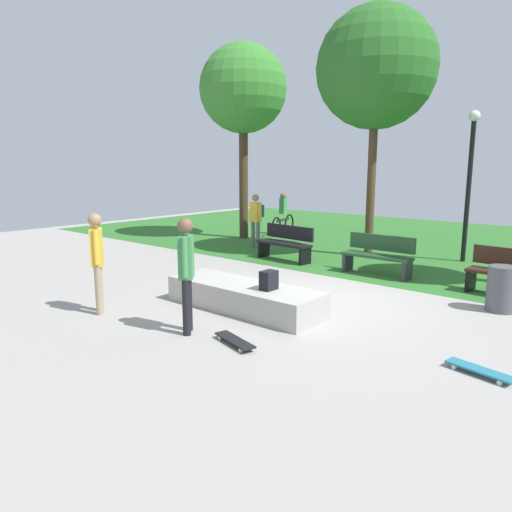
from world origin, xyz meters
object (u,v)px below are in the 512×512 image
Objects in this scene: park_bench_by_oak at (286,242)px; cyclist_on_bicycle at (283,217)px; concrete_ledge at (244,297)px; skateboard_spare at (479,370)px; backpack_on_ledge at (269,280)px; pedestrian_with_backpack at (256,216)px; trash_bin at (502,289)px; skater_watching at (97,255)px; skater_performing_trick at (186,266)px; tree_tall_oak at (376,69)px; lamp_post at (470,170)px; tree_slender_maple at (243,90)px; skateboard_by_ledge at (235,340)px; park_bench_near_lamppost at (378,254)px.

park_bench_by_oak is 4.67m from cyclist_on_bicycle.
skateboard_spare is (3.96, -0.16, -0.16)m from concrete_ledge.
pedestrian_with_backpack reaches higher than backpack_on_ledge.
skater_watching is at bearing -138.71° from trash_bin.
skateboard_spare is (3.80, 1.28, -0.96)m from skater_performing_trick.
skater_watching is 0.26× the size of tree_tall_oak.
tree_slender_maple is at bearing -174.20° from lamp_post.
park_bench_near_lamppost reaches higher than skateboard_by_ledge.
skater_performing_trick is 1.06× the size of park_bench_by_oak.
park_bench_near_lamppost is at bearing 129.63° from skateboard_spare.
skateboard_by_ledge is 8.50m from lamp_post.
tree_tall_oak reaches higher than park_bench_by_oak.
tree_tall_oak is at bearing 82.23° from skater_watching.
lamp_post is at bearing 80.55° from skater_performing_trick.
cyclist_on_bicycle is (-4.97, 7.62, 0.41)m from concrete_ledge.
skateboard_by_ledge is 0.22× the size of lamp_post.
tree_tall_oak is (1.04, 7.63, 3.90)m from skater_watching.
cyclist_on_bicycle reaches higher than park_bench_by_oak.
skater_watching is 1.04× the size of park_bench_by_oak.
concrete_ledge is 9.11m from cyclist_on_bicycle.
concrete_ledge is 0.69m from backpack_on_ledge.
park_bench_near_lamppost reaches higher than concrete_ledge.
skater_watching is at bearing -134.61° from concrete_ledge.
cyclist_on_bicycle is at bearing 123.81° from skateboard_by_ledge.
skater_performing_trick is 0.27× the size of tree_tall_oak.
skater_performing_trick is (0.16, -1.44, 0.79)m from concrete_ledge.
skater_performing_trick is 0.97× the size of cyclist_on_bicycle.
pedestrian_with_backpack is at bearing 163.57° from trash_bin.
skateboard_by_ledge is 6.16m from park_bench_by_oak.
skateboard_by_ledge is 8.12m from pedestrian_with_backpack.
skateboard_spare is at bearing -52.43° from tree_tall_oak.
backpack_on_ledge is 0.39× the size of skateboard_by_ledge.
tree_tall_oak is at bearing 143.21° from trash_bin.
park_bench_by_oak reaches higher than trash_bin.
park_bench_near_lamppost is 6.65m from cyclist_on_bicycle.
park_bench_by_oak is (-2.65, 3.97, -0.13)m from backpack_on_ledge.
lamp_post is at bearing 172.35° from backpack_on_ledge.
tree_tall_oak is at bearing 54.10° from park_bench_by_oak.
trash_bin is (4.13, -3.09, -4.50)m from tree_tall_oak.
backpack_on_ledge is at bearing -135.76° from trash_bin.
tree_slender_maple reaches higher than park_bench_near_lamppost.
backpack_on_ledge is 0.05× the size of tree_tall_oak.
skateboard_by_ledge is at bearing -51.62° from pedestrian_with_backpack.
concrete_ledge is at bearing 127.59° from skateboard_by_ledge.
skateboard_by_ledge is 0.13× the size of tree_tall_oak.
skateboard_spare is 7.74m from lamp_post.
trash_bin is at bearing -16.43° from pedestrian_with_backpack.
skateboard_by_ledge is 8.86m from tree_tall_oak.
skater_watching reaches higher than concrete_ledge.
skater_performing_trick reaches higher than trash_bin.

